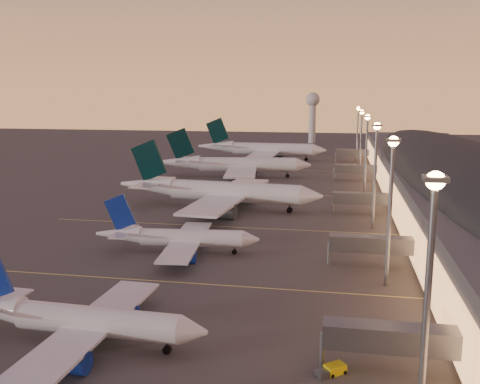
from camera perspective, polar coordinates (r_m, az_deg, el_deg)
name	(u,v)px	position (r m, az deg, el deg)	size (l,w,h in m)	color
ground	(185,273)	(100.54, -5.85, -8.59)	(700.00, 700.00, 0.00)	#3D3B38
airliner_narrow_south	(76,320)	(75.80, -17.05, -12.90)	(36.44, 32.51, 13.03)	silver
airliner_narrow_north	(177,238)	(111.99, -6.70, -4.88)	(34.49, 30.93, 12.31)	silver
airliner_wide_near	(217,191)	(152.64, -2.43, 0.07)	(60.70, 55.57, 19.41)	silver
airliner_wide_mid	(234,165)	(208.58, -0.63, 2.93)	(60.24, 55.31, 19.28)	silver
airliner_wide_far	(261,149)	(262.91, 2.29, 4.60)	(63.62, 57.84, 20.38)	silver
terminal_building	(458,176)	(168.88, 22.22, 1.61)	(56.35, 255.00, 17.46)	#48484C
light_masts	(370,147)	(157.02, 13.70, 4.70)	(2.20, 217.20, 25.90)	slate
radar_tower	(313,109)	(351.59, 7.75, 8.76)	(9.00, 9.00, 32.50)	silver
lane_markings	(229,222)	(137.79, -1.20, -3.21)	(90.00, 180.36, 0.00)	#D8C659
baggage_tug_b	(332,370)	(67.76, 9.76, -18.22)	(3.84, 3.50, 1.12)	#D1BF09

